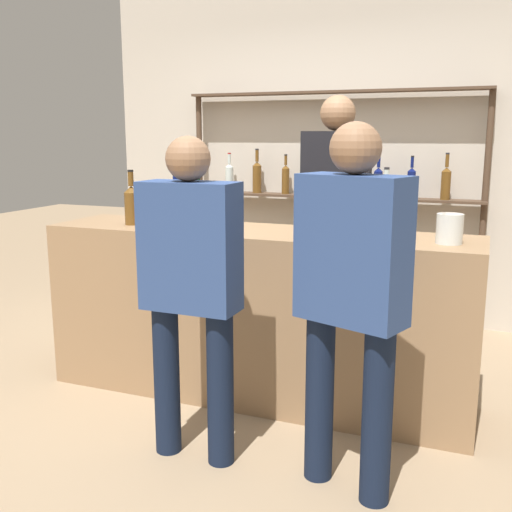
# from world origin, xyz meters

# --- Properties ---
(ground_plane) EXTENTS (16.00, 16.00, 0.00)m
(ground_plane) POSITION_xyz_m (0.00, 0.00, 0.00)
(ground_plane) COLOR #9E8466
(bar_counter) EXTENTS (2.54, 0.58, 1.01)m
(bar_counter) POSITION_xyz_m (0.00, 0.00, 0.51)
(bar_counter) COLOR #997551
(bar_counter) RESTS_ON ground_plane
(back_wall) EXTENTS (4.14, 0.12, 2.80)m
(back_wall) POSITION_xyz_m (0.00, 1.89, 1.40)
(back_wall) COLOR beige
(back_wall) RESTS_ON ground_plane
(back_shelf) EXTENTS (2.48, 0.18, 1.91)m
(back_shelf) POSITION_xyz_m (-0.01, 1.71, 1.27)
(back_shelf) COLOR #4C3828
(back_shelf) RESTS_ON ground_plane
(counter_bottle_0) EXTENTS (0.09, 0.09, 0.34)m
(counter_bottle_0) POSITION_xyz_m (-0.29, -0.17, 1.15)
(counter_bottle_0) COLOR black
(counter_bottle_0) RESTS_ON bar_counter
(counter_bottle_1) EXTENTS (0.09, 0.09, 0.34)m
(counter_bottle_1) POSITION_xyz_m (-0.79, -0.07, 1.14)
(counter_bottle_1) COLOR brown
(counter_bottle_1) RESTS_ON bar_counter
(counter_bottle_2) EXTENTS (0.07, 0.07, 0.37)m
(counter_bottle_2) POSITION_xyz_m (0.72, 0.09, 1.16)
(counter_bottle_2) COLOR silver
(counter_bottle_2) RESTS_ON bar_counter
(counter_bottle_3) EXTENTS (0.09, 0.09, 0.33)m
(counter_bottle_3) POSITION_xyz_m (-0.48, -0.07, 1.14)
(counter_bottle_3) COLOR #0F1956
(counter_bottle_3) RESTS_ON bar_counter
(ice_bucket) EXTENTS (0.24, 0.24, 0.19)m
(ice_bucket) POSITION_xyz_m (0.54, 0.01, 1.11)
(ice_bucket) COLOR black
(ice_bucket) RESTS_ON bar_counter
(cork_jar) EXTENTS (0.13, 0.13, 0.15)m
(cork_jar) POSITION_xyz_m (1.07, -0.05, 1.09)
(cork_jar) COLOR silver
(cork_jar) RESTS_ON bar_counter
(server_behind_counter) EXTENTS (0.49, 0.26, 1.82)m
(server_behind_counter) POSITION_xyz_m (0.25, 0.87, 1.08)
(server_behind_counter) COLOR black
(server_behind_counter) RESTS_ON ground_plane
(customer_center) EXTENTS (0.46, 0.21, 1.55)m
(customer_center) POSITION_xyz_m (-0.02, -0.78, 0.90)
(customer_center) COLOR #121C33
(customer_center) RESTS_ON ground_plane
(customer_right) EXTENTS (0.50, 0.35, 1.61)m
(customer_right) POSITION_xyz_m (0.74, -0.78, 0.94)
(customer_right) COLOR #121C33
(customer_right) RESTS_ON ground_plane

